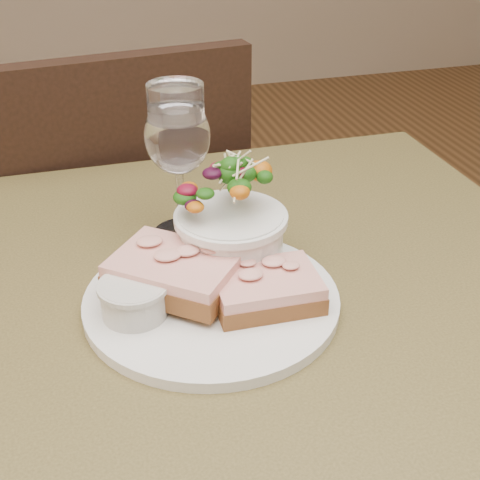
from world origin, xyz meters
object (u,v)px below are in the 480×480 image
object	(u,v)px
cafe_table	(242,380)
chair_far	(122,322)
dinner_plate	(212,300)
ramekin	(134,298)
wine_glass	(178,141)
salad_bowl	(231,215)
sandwich_front	(266,289)
sandwich_back	(175,272)

from	to	relation	value
cafe_table	chair_far	xyz separation A→B (m)	(-0.09, 0.61, -0.36)
dinner_plate	ramekin	xyz separation A→B (m)	(-0.08, -0.01, 0.03)
chair_far	wine_glass	distance (m)	0.74
chair_far	ramekin	bearing A→B (deg)	80.67
salad_bowl	sandwich_front	bearing A→B (deg)	-80.30
chair_far	ramekin	distance (m)	0.78
ramekin	salad_bowl	size ratio (longest dim) A/B	0.51
sandwich_back	salad_bowl	size ratio (longest dim) A/B	1.22
wine_glass	sandwich_back	bearing A→B (deg)	-104.18
cafe_table	ramekin	xyz separation A→B (m)	(-0.11, 0.00, 0.13)
dinner_plate	ramekin	world-z (taller)	ramekin
sandwich_front	sandwich_back	size ratio (longest dim) A/B	0.70
cafe_table	sandwich_back	size ratio (longest dim) A/B	5.16
salad_bowl	chair_far	bearing A→B (deg)	99.58
cafe_table	sandwich_front	xyz separation A→B (m)	(0.02, -0.01, 0.13)
chair_far	salad_bowl	distance (m)	0.77
ramekin	wine_glass	bearing A→B (deg)	63.60
dinner_plate	salad_bowl	bearing A→B (deg)	57.02
chair_far	cafe_table	bearing A→B (deg)	90.85
cafe_table	wine_glass	world-z (taller)	wine_glass
sandwich_back	salad_bowl	distance (m)	0.09
wine_glass	cafe_table	bearing A→B (deg)	-80.06
cafe_table	dinner_plate	distance (m)	0.11
sandwich_front	cafe_table	bearing A→B (deg)	149.55
dinner_plate	sandwich_back	bearing A→B (deg)	153.42
dinner_plate	salad_bowl	xyz separation A→B (m)	(0.04, 0.06, 0.07)
dinner_plate	wine_glass	size ratio (longest dim) A/B	1.51
chair_far	sandwich_front	distance (m)	0.80
cafe_table	sandwich_front	distance (m)	0.13
sandwich_front	salad_bowl	distance (m)	0.09
cafe_table	ramekin	world-z (taller)	ramekin
chair_far	sandwich_front	bearing A→B (deg)	92.57
wine_glass	ramekin	bearing A→B (deg)	-116.40
sandwich_back	ramekin	bearing A→B (deg)	-110.36
dinner_plate	sandwich_back	world-z (taller)	sandwich_back
sandwich_front	wine_glass	bearing A→B (deg)	107.20
dinner_plate	wine_glass	xyz separation A→B (m)	(0.00, 0.15, 0.12)
dinner_plate	ramekin	distance (m)	0.08
ramekin	wine_glass	xyz separation A→B (m)	(0.08, 0.16, 0.09)
chair_far	sandwich_back	xyz separation A→B (m)	(0.02, -0.59, 0.49)
sandwich_front	ramekin	bearing A→B (deg)	174.96
cafe_table	sandwich_back	bearing A→B (deg)	155.53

